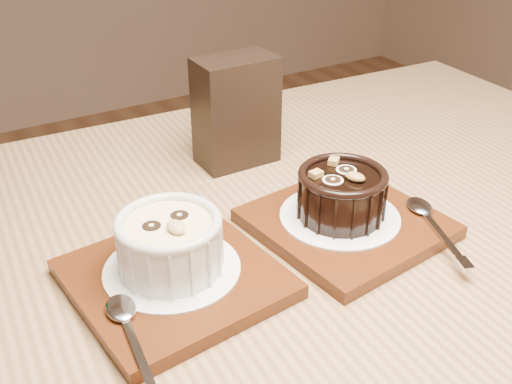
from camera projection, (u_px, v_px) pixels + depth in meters
table at (261, 321)px, 0.66m from camera, size 1.24×0.86×0.75m
tray_left at (174, 279)px, 0.57m from camera, size 0.20×0.20×0.01m
doily_left at (172, 268)px, 0.57m from camera, size 0.13×0.13×0.00m
ramekin_white at (170, 241)px, 0.55m from camera, size 0.10×0.10×0.06m
spoon_left at (131, 334)px, 0.49m from camera, size 0.04×0.14×0.01m
tray_right at (346, 223)px, 0.65m from camera, size 0.20×0.20×0.01m
doily_right at (340, 216)px, 0.65m from camera, size 0.13×0.13×0.00m
ramekin_dark at (342, 192)px, 0.63m from camera, size 0.09×0.09×0.06m
spoon_right at (433, 223)px, 0.63m from camera, size 0.07×0.13×0.01m
condiment_stand at (236, 111)px, 0.76m from camera, size 0.10×0.06×0.14m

